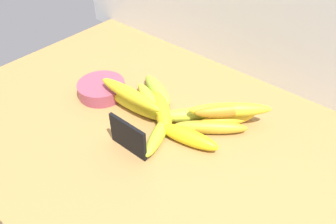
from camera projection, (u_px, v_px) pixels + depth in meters
counter_top at (145, 130)px, 86.07cm from camera, size 110.00×76.00×3.00cm
chalkboard_sign at (128, 138)px, 76.25cm from camera, size 11.00×1.80×8.40cm
fruit_bowl at (102, 89)px, 94.32cm from camera, size 13.46×13.46×3.78cm
banana_0 at (192, 115)px, 85.43cm from camera, size 15.30×15.52×3.79cm
banana_1 at (210, 127)px, 82.17cm from camera, size 16.75×14.03×3.43cm
banana_2 at (136, 104)px, 88.50cm from camera, size 20.77×5.78×4.26cm
banana_3 at (162, 111)px, 86.44cm from camera, size 15.91×13.91×4.22cm
banana_4 at (158, 135)px, 80.05cm from camera, size 8.55×15.24×3.39cm
banana_5 at (157, 90)px, 93.74cm from camera, size 15.52×10.03×3.96cm
banana_6 at (152, 102)px, 89.49cm from camera, size 18.59×11.46×3.77cm
banana_7 at (188, 137)px, 79.16cm from camera, size 16.40×7.08×3.98cm
banana_8 at (222, 121)px, 83.68cm from camera, size 13.00×18.16×3.59cm
banana_9 at (229, 110)px, 81.55cm from camera, size 14.26×15.26×3.52cm
banana_10 at (230, 110)px, 81.68cm from camera, size 17.74×16.39×3.55cm
banana_11 at (130, 94)px, 85.47cm from camera, size 20.88×3.56×3.48cm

